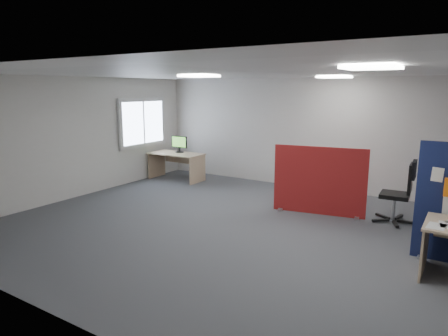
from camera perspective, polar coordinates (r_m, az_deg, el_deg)
The scene contains 11 objects.
floor at distance 7.05m, azimuth 4.33°, elevation -8.96°, with size 9.00×9.00×0.00m, color #4F5257.
ceiling at distance 6.62m, azimuth 4.69°, elevation 13.55°, with size 9.00×7.00×0.02m, color white.
wall_back at distance 9.91m, azimuth 14.02°, elevation 4.65°, with size 9.00×0.02×2.70m, color silver.
wall_front at distance 4.02m, azimuth -19.57°, elevation -4.99°, with size 9.00×0.02×2.70m, color silver.
wall_left at distance 9.63m, azimuth -19.96°, elevation 4.13°, with size 0.02×7.00×2.70m, color silver.
window at distance 10.90m, azimuth -11.50°, elevation 6.39°, with size 0.06×1.70×1.30m.
ceiling_lights at distance 7.08m, azimuth 9.71°, elevation 13.04°, with size 4.10×4.10×0.04m.
red_divider at distance 7.99m, azimuth 13.45°, elevation -1.87°, with size 1.77×0.35×1.34m.
second_desk at distance 10.88m, azimuth -6.70°, elevation 1.19°, with size 1.47×0.74×0.73m.
monitor_second at distance 10.91m, azimuth -6.40°, elevation 3.50°, with size 0.49×0.22×0.44m.
office_chair at distance 7.92m, azimuth 24.15°, elevation -2.68°, with size 0.75×0.77×1.16m.
Camera 1 is at (3.07, -5.86, 2.43)m, focal length 32.00 mm.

